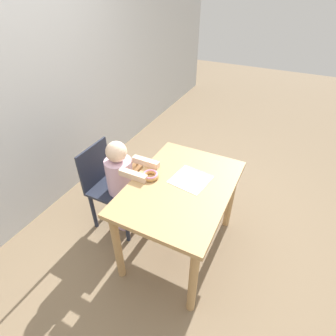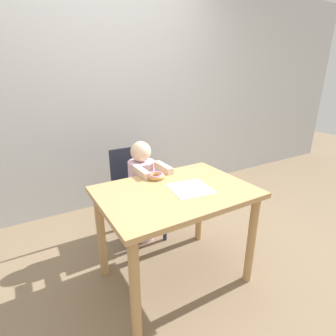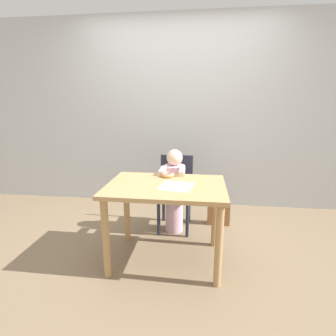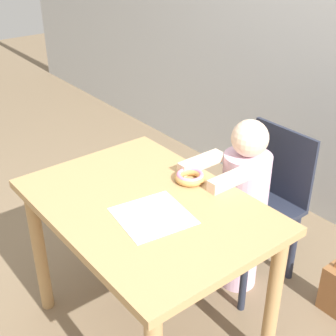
{
  "view_description": "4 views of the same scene",
  "coord_description": "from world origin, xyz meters",
  "px_view_note": "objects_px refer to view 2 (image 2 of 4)",
  "views": [
    {
      "loc": [
        -1.35,
        -0.57,
        1.98
      ],
      "look_at": [
        0.0,
        0.11,
        0.84
      ],
      "focal_mm": 28.0,
      "sensor_mm": 36.0,
      "label": 1
    },
    {
      "loc": [
        -0.86,
        -1.34,
        1.46
      ],
      "look_at": [
        0.0,
        0.11,
        0.84
      ],
      "focal_mm": 28.0,
      "sensor_mm": 36.0,
      "label": 2
    },
    {
      "loc": [
        0.29,
        -2.12,
        1.41
      ],
      "look_at": [
        0.0,
        0.11,
        0.84
      ],
      "focal_mm": 28.0,
      "sensor_mm": 36.0,
      "label": 3
    },
    {
      "loc": [
        1.28,
        -0.9,
        1.74
      ],
      "look_at": [
        0.0,
        0.11,
        0.84
      ],
      "focal_mm": 50.0,
      "sensor_mm": 36.0,
      "label": 4
    }
  ],
  "objects_px": {
    "donut": "(156,176)",
    "child_figure": "(142,192)",
    "chair": "(137,191)",
    "handbag": "(176,202)"
  },
  "relations": [
    {
      "from": "child_figure",
      "to": "donut",
      "type": "relative_size",
      "value": 7.0
    },
    {
      "from": "chair",
      "to": "child_figure",
      "type": "xyz_separation_m",
      "value": [
        0.0,
        -0.12,
        0.04
      ]
    },
    {
      "from": "chair",
      "to": "handbag",
      "type": "bearing_deg",
      "value": 12.6
    },
    {
      "from": "donut",
      "to": "handbag",
      "type": "relative_size",
      "value": 0.38
    },
    {
      "from": "donut",
      "to": "child_figure",
      "type": "bearing_deg",
      "value": 83.96
    },
    {
      "from": "child_figure",
      "to": "handbag",
      "type": "height_order",
      "value": "child_figure"
    },
    {
      "from": "donut",
      "to": "handbag",
      "type": "distance_m",
      "value": 0.98
    },
    {
      "from": "child_figure",
      "to": "chair",
      "type": "bearing_deg",
      "value": 90.0
    },
    {
      "from": "child_figure",
      "to": "donut",
      "type": "bearing_deg",
      "value": -96.04
    },
    {
      "from": "child_figure",
      "to": "handbag",
      "type": "relative_size",
      "value": 2.65
    }
  ]
}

